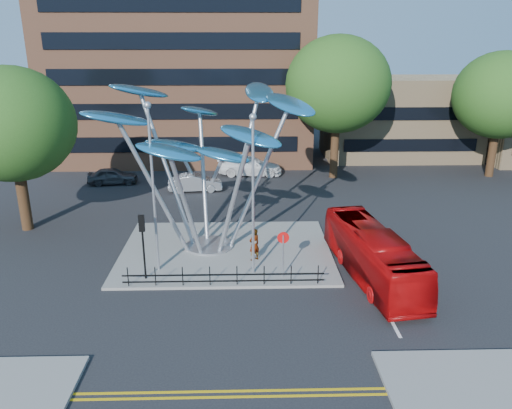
{
  "coord_description": "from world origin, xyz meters",
  "views": [
    {
      "loc": [
        0.03,
        -20.55,
        11.88
      ],
      "look_at": [
        0.67,
        4.0,
        3.57
      ],
      "focal_mm": 35.0,
      "sensor_mm": 36.0,
      "label": 1
    }
  ],
  "objects_px": {
    "tree_far": "(501,95)",
    "pedestrian": "(254,245)",
    "tree_left": "(12,125)",
    "leaf_sculpture": "(205,132)",
    "tree_right": "(338,85)",
    "parked_car_left": "(113,176)",
    "traffic_light_island": "(142,233)",
    "parked_car_mid": "(195,183)",
    "street_lamp_right": "(253,182)",
    "street_lamp_left": "(152,175)",
    "parked_car_right": "(250,166)",
    "no_entry_sign_island": "(283,247)",
    "red_bus": "(372,254)"
  },
  "relations": [
    {
      "from": "tree_far",
      "to": "parked_car_left",
      "type": "xyz_separation_m",
      "value": [
        -33.02,
        -1.65,
        -6.41
      ]
    },
    {
      "from": "tree_left",
      "to": "parked_car_mid",
      "type": "relative_size",
      "value": 2.41
    },
    {
      "from": "parked_car_right",
      "to": "tree_far",
      "type": "bearing_deg",
      "value": -89.01
    },
    {
      "from": "street_lamp_right",
      "to": "red_bus",
      "type": "relative_size",
      "value": 0.89
    },
    {
      "from": "street_lamp_right",
      "to": "tree_left",
      "type": "bearing_deg",
      "value": 154.23
    },
    {
      "from": "tree_left",
      "to": "no_entry_sign_island",
      "type": "bearing_deg",
      "value": -25.07
    },
    {
      "from": "tree_far",
      "to": "parked_car_right",
      "type": "bearing_deg",
      "value": 177.32
    },
    {
      "from": "tree_left",
      "to": "pedestrian",
      "type": "xyz_separation_m",
      "value": [
        14.59,
        -5.44,
        -5.73
      ]
    },
    {
      "from": "tree_right",
      "to": "street_lamp_right",
      "type": "relative_size",
      "value": 1.46
    },
    {
      "from": "tree_left",
      "to": "pedestrian",
      "type": "height_order",
      "value": "tree_left"
    },
    {
      "from": "tree_right",
      "to": "red_bus",
      "type": "bearing_deg",
      "value": -94.13
    },
    {
      "from": "tree_left",
      "to": "no_entry_sign_island",
      "type": "height_order",
      "value": "tree_left"
    },
    {
      "from": "tree_right",
      "to": "pedestrian",
      "type": "relative_size",
      "value": 6.61
    },
    {
      "from": "tree_far",
      "to": "leaf_sculpture",
      "type": "distance_m",
      "value": 28.53
    },
    {
      "from": "no_entry_sign_island",
      "to": "pedestrian",
      "type": "relative_size",
      "value": 1.34
    },
    {
      "from": "traffic_light_island",
      "to": "parked_car_mid",
      "type": "distance_m",
      "value": 15.76
    },
    {
      "from": "parked_car_left",
      "to": "pedestrian",
      "type": "bearing_deg",
      "value": -151.16
    },
    {
      "from": "tree_left",
      "to": "pedestrian",
      "type": "bearing_deg",
      "value": -20.44
    },
    {
      "from": "street_lamp_left",
      "to": "pedestrian",
      "type": "xyz_separation_m",
      "value": [
        5.09,
        1.06,
        -4.29
      ]
    },
    {
      "from": "traffic_light_island",
      "to": "no_entry_sign_island",
      "type": "height_order",
      "value": "traffic_light_island"
    },
    {
      "from": "tree_left",
      "to": "tree_far",
      "type": "height_order",
      "value": "tree_far"
    },
    {
      "from": "street_lamp_right",
      "to": "parked_car_mid",
      "type": "distance_m",
      "value": 16.32
    },
    {
      "from": "leaf_sculpture",
      "to": "traffic_light_island",
      "type": "height_order",
      "value": "leaf_sculpture"
    },
    {
      "from": "no_entry_sign_island",
      "to": "parked_car_left",
      "type": "distance_m",
      "value": 22.11
    },
    {
      "from": "street_lamp_left",
      "to": "parked_car_right",
      "type": "height_order",
      "value": "street_lamp_left"
    },
    {
      "from": "no_entry_sign_island",
      "to": "red_bus",
      "type": "distance_m",
      "value": 4.63
    },
    {
      "from": "leaf_sculpture",
      "to": "parked_car_mid",
      "type": "relative_size",
      "value": 2.97
    },
    {
      "from": "leaf_sculpture",
      "to": "parked_car_left",
      "type": "xyz_separation_m",
      "value": [
        -8.96,
        13.67,
        -6.17
      ]
    },
    {
      "from": "red_bus",
      "to": "pedestrian",
      "type": "bearing_deg",
      "value": 153.8
    },
    {
      "from": "leaf_sculpture",
      "to": "parked_car_right",
      "type": "distance_m",
      "value": 17.61
    },
    {
      "from": "tree_right",
      "to": "pedestrian",
      "type": "bearing_deg",
      "value": -113.02
    },
    {
      "from": "tree_left",
      "to": "street_lamp_left",
      "type": "height_order",
      "value": "tree_left"
    },
    {
      "from": "tree_far",
      "to": "pedestrian",
      "type": "relative_size",
      "value": 5.9
    },
    {
      "from": "tree_left",
      "to": "leaf_sculpture",
      "type": "height_order",
      "value": "tree_left"
    },
    {
      "from": "street_lamp_left",
      "to": "street_lamp_right",
      "type": "bearing_deg",
      "value": -5.71
    },
    {
      "from": "street_lamp_right",
      "to": "no_entry_sign_island",
      "type": "relative_size",
      "value": 3.39
    },
    {
      "from": "tree_right",
      "to": "parked_car_left",
      "type": "height_order",
      "value": "tree_right"
    },
    {
      "from": "leaf_sculpture",
      "to": "pedestrian",
      "type": "distance_m",
      "value": 6.73
    },
    {
      "from": "tree_right",
      "to": "pedestrian",
      "type": "distance_m",
      "value": 20.19
    },
    {
      "from": "tree_left",
      "to": "red_bus",
      "type": "xyz_separation_m",
      "value": [
        20.6,
        -7.39,
        -5.49
      ]
    },
    {
      "from": "tree_left",
      "to": "leaf_sculpture",
      "type": "distance_m",
      "value": 12.38
    },
    {
      "from": "tree_left",
      "to": "street_lamp_left",
      "type": "distance_m",
      "value": 11.6
    },
    {
      "from": "traffic_light_island",
      "to": "no_entry_sign_island",
      "type": "xyz_separation_m",
      "value": [
        7.0,
        0.02,
        -0.8
      ]
    },
    {
      "from": "street_lamp_right",
      "to": "tree_far",
      "type": "bearing_deg",
      "value": 41.47
    },
    {
      "from": "tree_left",
      "to": "parked_car_mid",
      "type": "distance_m",
      "value": 14.33
    },
    {
      "from": "tree_far",
      "to": "traffic_light_island",
      "type": "height_order",
      "value": "tree_far"
    },
    {
      "from": "traffic_light_island",
      "to": "street_lamp_left",
      "type": "bearing_deg",
      "value": 63.43
    },
    {
      "from": "tree_far",
      "to": "parked_car_left",
      "type": "distance_m",
      "value": 33.68
    },
    {
      "from": "street_lamp_right",
      "to": "street_lamp_left",
      "type": "bearing_deg",
      "value": 174.29
    },
    {
      "from": "street_lamp_left",
      "to": "parked_car_right",
      "type": "distance_m",
      "value": 20.67
    }
  ]
}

